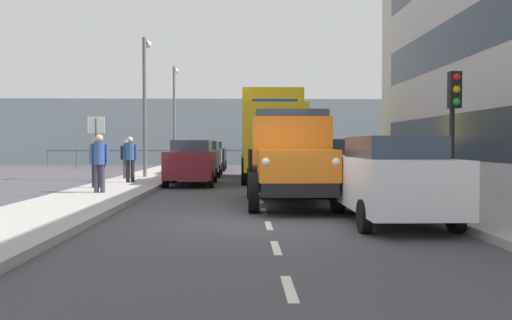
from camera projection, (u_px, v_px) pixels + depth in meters
name	position (u px, v px, depth m)	size (l,w,h in m)	color
ground_plane	(256.00, 187.00, 19.81)	(80.00, 80.00, 0.00)	#423F44
sidewalk_left	(384.00, 185.00, 19.92)	(2.60, 37.18, 0.15)	#9E9993
sidewalk_right	(127.00, 185.00, 19.69)	(2.60, 37.18, 0.15)	#9E9993
road_centreline_markings	(257.00, 188.00, 19.08)	(0.12, 33.40, 0.01)	silver
sea_horizon	(249.00, 132.00, 41.31)	(80.00, 0.80, 5.00)	#84939E
seawall_railing	(250.00, 154.00, 37.75)	(28.08, 0.08, 1.20)	#4C5156
truck_vintage_orange	(291.00, 160.00, 13.67)	(2.17, 5.64, 2.43)	black
lorry_cargo_yellow	(271.00, 133.00, 23.66)	(2.58, 8.20, 3.87)	gold
car_white_kerbside_near	(389.00, 178.00, 10.87)	(1.80, 4.48, 1.72)	white
car_red_kerbside_1	(335.00, 165.00, 17.22)	(1.91, 4.37, 1.72)	#B21E1E
car_teal_kerbside_2	(312.00, 160.00, 22.84)	(1.79, 4.08, 1.72)	#1E6670
car_maroon_oppositeside_0	(192.00, 162.00, 20.76)	(1.82, 4.05, 1.72)	maroon
car_grey_oppositeside_1	(203.00, 158.00, 26.75)	(1.82, 4.44, 1.72)	slate
car_black_oppositeside_2	(210.00, 155.00, 32.64)	(1.90, 4.60, 1.72)	black
pedestrian_strolling	(99.00, 158.00, 15.82)	(0.53, 0.34, 1.70)	#383342
pedestrian_couple_a	(97.00, 158.00, 17.64)	(0.53, 0.34, 1.66)	black
pedestrian_with_bag	(130.00, 155.00, 20.14)	(0.53, 0.34, 1.70)	black
pedestrian_couple_b	(127.00, 156.00, 22.44)	(0.53, 0.34, 1.61)	#4C473D
traffic_light_near	(454.00, 107.00, 13.30)	(0.28, 0.41, 3.20)	black
lamp_post_promenade	(145.00, 93.00, 23.67)	(0.32, 1.14, 6.07)	#59595B
lamp_post_far	(175.00, 107.00, 34.85)	(0.32, 1.14, 6.40)	#59595B
street_sign	(96.00, 140.00, 16.21)	(0.50, 0.07, 2.25)	#4C4C4C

